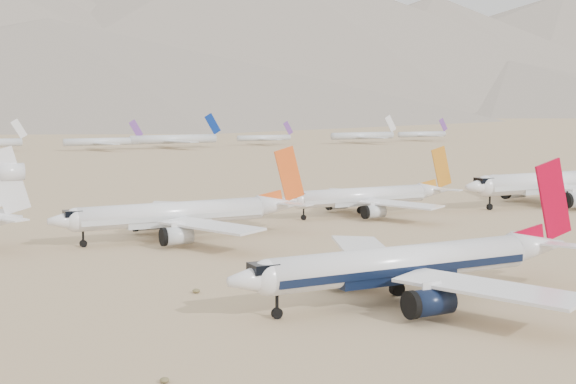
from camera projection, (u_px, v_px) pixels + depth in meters
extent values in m
plane|color=#8D7052|center=(462.00, 292.00, 101.70)|extent=(7000.00, 7000.00, 0.00)
cylinder|color=white|center=(401.00, 263.00, 95.82)|extent=(35.17, 4.16, 4.16)
cube|color=black|center=(401.00, 267.00, 95.88)|extent=(34.46, 4.22, 0.94)
sphere|color=white|center=(268.00, 278.00, 87.96)|extent=(4.16, 4.16, 4.16)
cube|color=black|center=(263.00, 268.00, 87.55)|extent=(2.91, 2.70, 1.04)
cone|color=white|center=(538.00, 246.00, 105.51)|extent=(8.79, 4.16, 4.16)
cube|color=white|center=(488.00, 288.00, 86.18)|extent=(13.58, 21.40, 0.65)
cube|color=white|center=(571.00, 246.00, 102.63)|extent=(5.58, 7.30, 0.25)
cylinder|color=black|center=(431.00, 302.00, 87.58)|extent=(4.88, 2.99, 2.99)
cube|color=white|center=(365.00, 250.00, 108.06)|extent=(13.58, 21.40, 0.65)
cube|color=white|center=(526.00, 236.00, 109.81)|extent=(5.58, 7.30, 0.25)
cylinder|color=black|center=(349.00, 272.00, 102.91)|extent=(4.88, 2.99, 2.99)
cube|color=#A9001E|center=(553.00, 199.00, 105.92)|extent=(6.66, 0.33, 10.98)
cylinder|color=black|center=(277.00, 313.00, 88.89)|extent=(1.25, 0.52, 1.25)
cylinder|color=black|center=(425.00, 299.00, 94.34)|extent=(1.75, 1.04, 1.75)
cylinder|color=black|center=(397.00, 289.00, 99.50)|extent=(1.75, 1.04, 1.75)
cylinder|color=white|center=(552.00, 182.00, 185.22)|extent=(38.87, 4.71, 4.71)
cube|color=silver|center=(552.00, 185.00, 185.29)|extent=(38.10, 4.78, 1.06)
sphere|color=white|center=(486.00, 186.00, 176.53)|extent=(4.71, 4.71, 4.71)
cube|color=black|center=(484.00, 180.00, 176.06)|extent=(3.30, 3.06, 1.18)
cylinder|color=silver|center=(576.00, 200.00, 176.06)|extent=(5.40, 3.39, 3.39)
cube|color=white|center=(520.00, 180.00, 198.81)|extent=(15.01, 23.66, 0.73)
cylinder|color=silver|center=(515.00, 191.00, 193.12)|extent=(5.40, 3.39, 3.39)
cylinder|color=black|center=(490.00, 207.00, 177.59)|extent=(1.41, 0.59, 1.41)
cylinder|color=black|center=(567.00, 202.00, 183.52)|extent=(1.98, 1.18, 1.98)
cylinder|color=black|center=(546.00, 199.00, 189.37)|extent=(1.98, 1.18, 1.98)
cylinder|color=white|center=(362.00, 196.00, 168.41)|extent=(29.78, 3.62, 3.62)
cube|color=silver|center=(362.00, 198.00, 168.46)|extent=(29.18, 3.67, 0.81)
sphere|color=white|center=(300.00, 200.00, 161.75)|extent=(3.62, 3.62, 3.62)
cube|color=black|center=(297.00, 195.00, 161.39)|extent=(2.53, 2.35, 0.90)
cone|color=white|center=(433.00, 190.00, 176.61)|extent=(7.44, 3.62, 3.62)
cube|color=white|center=(400.00, 204.00, 160.20)|extent=(11.50, 18.12, 0.56)
cube|color=white|center=(448.00, 190.00, 174.16)|extent=(4.73, 6.18, 0.22)
cylinder|color=silver|center=(375.00, 212.00, 161.39)|extent=(4.14, 2.61, 2.61)
cube|color=white|center=(346.00, 193.00, 178.82)|extent=(11.50, 18.12, 0.56)
cube|color=white|center=(429.00, 187.00, 180.26)|extent=(4.73, 6.18, 0.22)
cylinder|color=silver|center=(338.00, 203.00, 174.46)|extent=(4.14, 2.61, 2.61)
cube|color=orange|center=(441.00, 167.00, 176.95)|extent=(5.64, 0.29, 9.30)
cylinder|color=black|center=(304.00, 217.00, 162.56)|extent=(1.09, 0.45, 1.09)
cylinder|color=black|center=(374.00, 213.00, 167.10)|extent=(1.52, 0.90, 1.52)
cylinder|color=black|center=(361.00, 210.00, 171.60)|extent=(1.52, 0.90, 1.52)
cylinder|color=white|center=(173.00, 213.00, 138.96)|extent=(33.04, 4.04, 4.04)
cube|color=silver|center=(173.00, 216.00, 139.01)|extent=(32.38, 4.10, 0.91)
sphere|color=white|center=(76.00, 220.00, 131.56)|extent=(4.04, 4.04, 4.04)
cube|color=black|center=(72.00, 213.00, 131.17)|extent=(2.83, 2.62, 1.01)
cone|color=white|center=(278.00, 205.00, 148.06)|extent=(8.26, 4.04, 4.04)
cube|color=white|center=(211.00, 226.00, 129.84)|extent=(12.76, 20.11, 0.62)
cube|color=white|center=(295.00, 204.00, 145.33)|extent=(5.24, 6.86, 0.24)
cylinder|color=silver|center=(178.00, 236.00, 131.16)|extent=(4.59, 2.91, 2.91)
cube|color=white|center=(166.00, 209.00, 150.52)|extent=(12.76, 20.11, 0.62)
cube|color=white|center=(277.00, 199.00, 152.11)|extent=(5.24, 6.86, 0.24)
cylinder|color=silver|center=(149.00, 222.00, 145.68)|extent=(4.59, 2.91, 2.91)
cube|color=#E85419|center=(289.00, 174.00, 148.44)|extent=(6.26, 0.32, 10.32)
cylinder|color=black|center=(83.00, 244.00, 132.47)|extent=(1.21, 0.50, 1.21)
cylinder|color=black|center=(186.00, 237.00, 137.49)|extent=(1.70, 1.01, 1.70)
cylinder|color=black|center=(175.00, 232.00, 142.51)|extent=(1.70, 1.01, 1.70)
cube|color=white|center=(8.00, 219.00, 125.01)|extent=(5.66, 7.40, 0.26)
cube|color=white|center=(1.00, 212.00, 132.30)|extent=(5.66, 7.40, 0.26)
cube|color=white|center=(8.00, 180.00, 128.35)|extent=(6.76, 0.34, 11.14)
cylinder|color=white|center=(10.00, 172.00, 128.31)|extent=(4.46, 2.77, 2.77)
cube|color=white|center=(19.00, 129.00, 385.01)|extent=(7.73, 0.38, 9.73)
cylinder|color=silver|center=(102.00, 142.00, 392.18)|extent=(36.79, 3.64, 3.64)
cube|color=#6A3A92|center=(136.00, 129.00, 399.23)|extent=(7.33, 0.36, 9.23)
cube|color=silver|center=(107.00, 144.00, 383.80)|extent=(9.69, 16.94, 0.36)
cube|color=silver|center=(97.00, 142.00, 400.69)|extent=(9.69, 16.94, 0.36)
cylinder|color=silver|center=(174.00, 139.00, 408.90)|extent=(45.31, 4.48, 4.48)
cube|color=navy|center=(213.00, 124.00, 417.59)|extent=(9.02, 0.45, 11.37)
cube|color=silver|center=(181.00, 141.00, 398.58)|extent=(11.94, 20.86, 0.45)
cube|color=silver|center=(167.00, 139.00, 419.38)|extent=(11.94, 20.86, 0.45)
cylinder|color=silver|center=(264.00, 138.00, 437.72)|extent=(31.24, 3.09, 3.09)
cube|color=#6A3A92|center=(288.00, 128.00, 443.71)|extent=(6.22, 0.31, 7.84)
cube|color=silver|center=(271.00, 139.00, 430.60)|extent=(8.23, 14.38, 0.31)
cube|color=silver|center=(258.00, 138.00, 444.95)|extent=(8.23, 14.38, 0.31)
cylinder|color=silver|center=(363.00, 136.00, 455.55)|extent=(40.03, 3.96, 3.96)
cube|color=white|center=(391.00, 123.00, 463.23)|extent=(7.97, 0.40, 10.04)
cube|color=silver|center=(373.00, 137.00, 446.43)|extent=(10.55, 18.43, 0.40)
cube|color=silver|center=(353.00, 136.00, 464.81)|extent=(10.55, 18.43, 0.40)
cylinder|color=silver|center=(422.00, 134.00, 482.93)|extent=(33.42, 3.30, 3.30)
cube|color=#6A3A92|center=(443.00, 125.00, 489.33)|extent=(6.66, 0.33, 8.38)
cube|color=silver|center=(431.00, 136.00, 475.31)|extent=(8.81, 15.39, 0.33)
cube|color=silver|center=(414.00, 135.00, 490.66)|extent=(8.81, 15.39, 0.33)
cone|color=slate|center=(38.00, 49.00, 1490.52)|extent=(1824.00, 1824.00, 240.00)
cone|color=slate|center=(245.00, 29.00, 1866.01)|extent=(2356.00, 2356.00, 380.00)
cone|color=slate|center=(434.00, 53.00, 2041.61)|extent=(1682.00, 1682.00, 290.00)
cone|color=slate|center=(564.00, 51.00, 2439.76)|extent=(2380.00, 2380.00, 350.00)
cone|color=slate|center=(49.00, 68.00, 1136.71)|extent=(1260.00, 1260.00, 140.00)
cone|color=slate|center=(509.00, 87.00, 1519.32)|extent=(900.00, 900.00, 100.00)
ellipsoid|color=brown|center=(165.00, 380.00, 68.72)|extent=(0.84, 0.84, 0.46)
ellipsoid|color=brown|center=(196.00, 291.00, 100.83)|extent=(0.98, 0.98, 0.54)
ellipsoid|color=brown|center=(519.00, 232.00, 146.12)|extent=(0.98, 0.98, 0.54)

